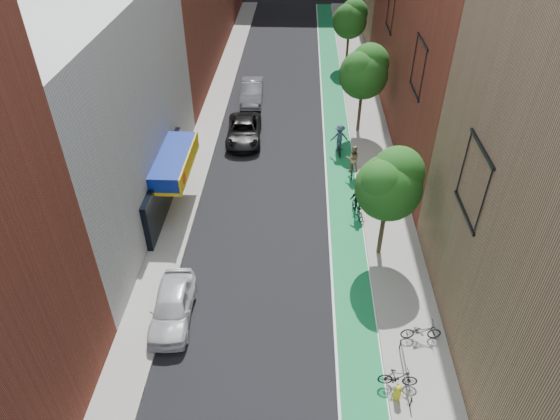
# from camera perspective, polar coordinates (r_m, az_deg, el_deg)

# --- Properties ---
(bike_lane) EXTENTS (2.00, 68.00, 0.01)m
(bike_lane) POSITION_cam_1_polar(r_m,az_deg,el_deg) (41.00, 6.35, 10.24)
(bike_lane) COLOR #167D36
(bike_lane) RESTS_ON ground
(sidewalk_left) EXTENTS (2.00, 68.00, 0.15)m
(sidewalk_left) POSITION_cam_1_polar(r_m,az_deg,el_deg) (41.48, -7.79, 10.57)
(sidewalk_left) COLOR gray
(sidewalk_left) RESTS_ON ground
(sidewalk_right) EXTENTS (3.00, 68.00, 0.15)m
(sidewalk_right) POSITION_cam_1_polar(r_m,az_deg,el_deg) (41.22, 9.88, 10.17)
(sidewalk_right) COLOR gray
(sidewalk_right) RESTS_ON ground
(building_left_white) EXTENTS (8.00, 20.00, 12.00)m
(building_left_white) POSITION_cam_1_polar(r_m,az_deg,el_deg) (30.03, -21.92, 10.03)
(building_left_white) COLOR silver
(building_left_white) RESTS_ON ground
(tree_near) EXTENTS (3.40, 3.36, 6.42)m
(tree_near) POSITION_cam_1_polar(r_m,az_deg,el_deg) (25.13, 12.47, 3.04)
(tree_near) COLOR #332619
(tree_near) RESTS_ON ground
(tree_mid) EXTENTS (3.55, 3.53, 6.74)m
(tree_mid) POSITION_cam_1_polar(r_m,az_deg,el_deg) (37.38, 9.62, 15.44)
(tree_mid) COLOR #332619
(tree_mid) RESTS_ON ground
(tree_far) EXTENTS (3.30, 3.25, 6.21)m
(tree_far) POSITION_cam_1_polar(r_m,az_deg,el_deg) (50.71, 8.04, 20.88)
(tree_far) COLOR #332619
(tree_far) RESTS_ON ground
(parked_car_white) EXTENTS (2.06, 4.63, 1.55)m
(parked_car_white) POSITION_cam_1_polar(r_m,az_deg,el_deg) (24.20, -12.21, -10.67)
(parked_car_white) COLOR silver
(parked_car_white) RESTS_ON ground
(parked_car_black) EXTENTS (2.75, 5.51, 1.50)m
(parked_car_black) POSITION_cam_1_polar(r_m,az_deg,el_deg) (37.56, -4.15, 9.00)
(parked_car_black) COLOR black
(parked_car_black) RESTS_ON ground
(parked_car_silver) EXTENTS (1.93, 5.12, 1.67)m
(parked_car_silver) POSITION_cam_1_polar(r_m,az_deg,el_deg) (43.66, -3.23, 13.35)
(parked_car_silver) COLOR gray
(parked_car_silver) RESTS_ON ground
(cyclist_lane_near) EXTENTS (0.97, 1.73, 2.21)m
(cyclist_lane_near) POSITION_cam_1_polar(r_m,az_deg,el_deg) (33.50, 8.30, 5.36)
(cyclist_lane_near) COLOR black
(cyclist_lane_near) RESTS_ON ground
(cyclist_lane_mid) EXTENTS (1.09, 2.01, 2.04)m
(cyclist_lane_mid) POSITION_cam_1_polar(r_m,az_deg,el_deg) (29.96, 8.87, 0.55)
(cyclist_lane_mid) COLOR black
(cyclist_lane_mid) RESTS_ON ground
(cyclist_lane_far) EXTENTS (1.27, 1.80, 2.22)m
(cyclist_lane_far) POSITION_cam_1_polar(r_m,az_deg,el_deg) (35.90, 6.78, 7.88)
(cyclist_lane_far) COLOR black
(cyclist_lane_far) RESTS_ON ground
(parked_bike_mid) EXTENTS (1.65, 0.54, 0.98)m
(parked_bike_mid) POSITION_cam_1_polar(r_m,az_deg,el_deg) (22.00, 13.33, -18.15)
(parked_bike_mid) COLOR black
(parked_bike_mid) RESTS_ON sidewalk_right
(parked_bike_far) EXTENTS (1.85, 0.73, 0.96)m
(parked_bike_far) POSITION_cam_1_polar(r_m,az_deg,el_deg) (23.76, 15.83, -13.17)
(parked_bike_far) COLOR black
(parked_bike_far) RESTS_ON sidewalk_right
(fire_hydrant) EXTENTS (0.29, 0.29, 0.82)m
(fire_hydrant) POSITION_cam_1_polar(r_m,az_deg,el_deg) (21.67, 13.29, -19.62)
(fire_hydrant) COLOR gold
(fire_hydrant) RESTS_ON sidewalk_right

